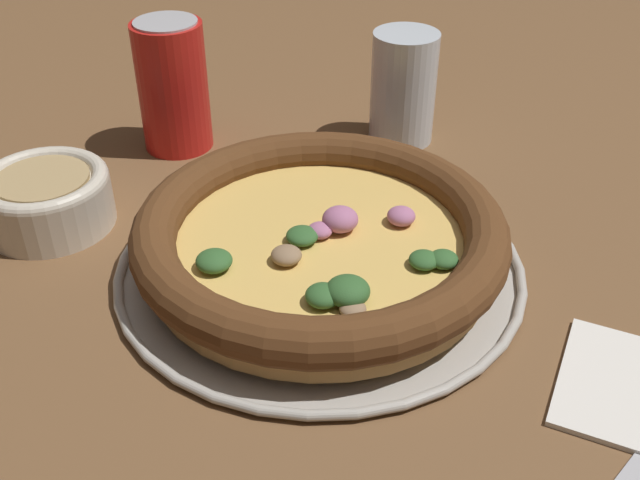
{
  "coord_description": "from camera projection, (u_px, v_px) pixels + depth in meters",
  "views": [
    {
      "loc": [
        0.27,
        -0.36,
        0.35
      ],
      "look_at": [
        0.0,
        0.0,
        0.03
      ],
      "focal_mm": 42.0,
      "sensor_mm": 36.0,
      "label": 1
    }
  ],
  "objects": [
    {
      "name": "pizza",
      "position": [
        320.0,
        237.0,
        0.55
      ],
      "size": [
        0.28,
        0.28,
        0.04
      ],
      "color": "tan",
      "rests_on": "pizza_tray"
    },
    {
      "name": "ground_plane",
      "position": [
        320.0,
        270.0,
        0.57
      ],
      "size": [
        3.0,
        3.0,
        0.0
      ],
      "primitive_type": "plane",
      "color": "brown"
    },
    {
      "name": "drinking_cup",
      "position": [
        403.0,
        88.0,
        0.72
      ],
      "size": [
        0.06,
        0.06,
        0.11
      ],
      "color": "silver",
      "rests_on": "ground_plane"
    },
    {
      "name": "beverage_can",
      "position": [
        173.0,
        86.0,
        0.7
      ],
      "size": [
        0.07,
        0.07,
        0.12
      ],
      "color": "red",
      "rests_on": "ground_plane"
    },
    {
      "name": "bowl_near",
      "position": [
        46.0,
        197.0,
        0.61
      ],
      "size": [
        0.11,
        0.11,
        0.05
      ],
      "color": "beige",
      "rests_on": "ground_plane"
    },
    {
      "name": "pizza_tray",
      "position": [
        320.0,
        265.0,
        0.57
      ],
      "size": [
        0.31,
        0.31,
        0.01
      ],
      "color": "#B7B2A8",
      "rests_on": "ground_plane"
    }
  ]
}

